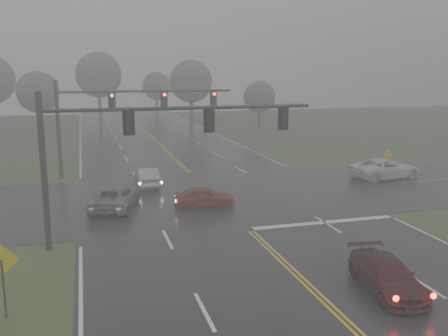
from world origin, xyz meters
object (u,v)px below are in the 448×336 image
object	(u,v)px
sedan_red	(204,207)
sedan_silver	(147,186)
signal_gantry_near	(132,137)
signal_gantry_far	(115,109)
sedan_maroon	(386,291)
pickup_white	(385,178)
car_grey	(116,208)

from	to	relation	value
sedan_red	sedan_silver	size ratio (longest dim) A/B	0.90
signal_gantry_near	signal_gantry_far	world-z (taller)	signal_gantry_far
sedan_maroon	sedan_silver	world-z (taller)	sedan_silver
signal_gantry_far	signal_gantry_near	bearing A→B (deg)	-90.76
sedan_maroon	pickup_white	xyz separation A→B (m)	(11.78, 17.95, 0.00)
car_grey	pickup_white	distance (m)	21.36
sedan_maroon	sedan_silver	bearing A→B (deg)	115.82
sedan_silver	pickup_white	bearing A→B (deg)	172.70
sedan_red	pickup_white	distance (m)	16.32
car_grey	pickup_white	xyz separation A→B (m)	(21.14, 3.05, 0.00)
signal_gantry_near	signal_gantry_far	bearing A→B (deg)	89.24
car_grey	pickup_white	size ratio (longest dim) A/B	0.92
car_grey	signal_gantry_near	distance (m)	8.36
sedan_red	car_grey	distance (m)	5.53
sedan_silver	signal_gantry_near	world-z (taller)	signal_gantry_near
sedan_maroon	car_grey	size ratio (longest dim) A/B	0.85
sedan_silver	signal_gantry_far	bearing A→B (deg)	-68.56
pickup_white	signal_gantry_near	xyz separation A→B (m)	(-20.55, -9.52, 5.28)
sedan_red	sedan_silver	distance (m)	7.15
sedan_maroon	sedan_red	distance (m)	14.25
car_grey	sedan_red	bearing A→B (deg)	-175.70
sedan_silver	signal_gantry_far	xyz separation A→B (m)	(-1.83, 4.64, 5.40)
sedan_red	pickup_white	size ratio (longest dim) A/B	0.67
pickup_white	signal_gantry_far	bearing A→B (deg)	65.14
pickup_white	signal_gantry_far	xyz separation A→B (m)	(-20.34, 6.97, 5.40)
pickup_white	signal_gantry_near	distance (m)	23.26
car_grey	signal_gantry_far	size ratio (longest dim) A/B	0.37
pickup_white	signal_gantry_far	size ratio (longest dim) A/B	0.40
car_grey	signal_gantry_far	xyz separation A→B (m)	(0.81, 10.03, 5.40)
sedan_maroon	signal_gantry_far	xyz separation A→B (m)	(-8.56, 24.92, 5.40)
sedan_silver	signal_gantry_near	bearing A→B (deg)	80.06
car_grey	signal_gantry_far	world-z (taller)	signal_gantry_far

